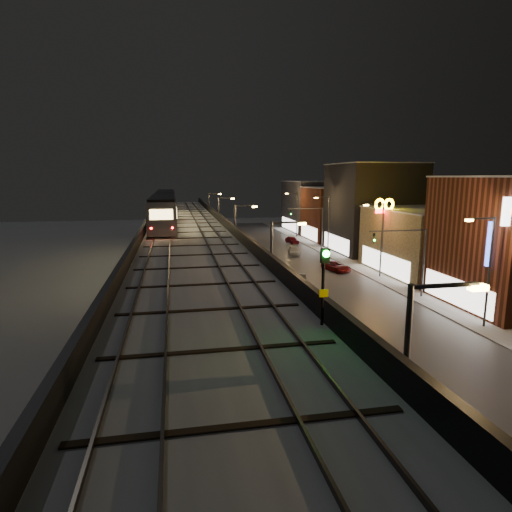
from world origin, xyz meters
TOP-DOWN VIEW (x-y plane):
  - ground at (0.00, 0.00)m, footprint 220.00×220.00m
  - road_surface at (7.50, 35.00)m, footprint 17.00×120.00m
  - sidewalk_right at (17.50, 35.00)m, footprint 4.00×120.00m
  - under_viaduct_pavement at (-6.00, 35.00)m, footprint 11.00×120.00m
  - elevated_viaduct at (-6.00, 31.84)m, footprint 9.00×100.00m
  - viaduct_trackbed at (-6.01, 31.97)m, footprint 8.40×100.00m
  - viaduct_parapet_streetside at (-1.65, 32.00)m, footprint 0.30×100.00m
  - viaduct_parapet_far at (-10.35, 32.00)m, footprint 0.30×100.00m
  - building_c at (23.99, 32.00)m, footprint 12.20×15.20m
  - building_d at (23.99, 48.00)m, footprint 12.20×13.20m
  - building_e at (23.99, 62.00)m, footprint 12.20×12.20m
  - building_f at (23.99, 76.00)m, footprint 12.20×16.20m
  - streetlight_left_0 at (-0.43, -5.00)m, footprint 2.57×0.28m
  - streetlight_left_1 at (-0.43, 13.00)m, footprint 2.57×0.28m
  - streetlight_right_1 at (16.73, 13.00)m, footprint 2.56×0.28m
  - streetlight_left_2 at (-0.43, 31.00)m, footprint 2.57×0.28m
  - streetlight_right_2 at (16.73, 31.00)m, footprint 2.56×0.28m
  - streetlight_left_3 at (-0.43, 49.00)m, footprint 2.57×0.28m
  - streetlight_right_3 at (16.73, 49.00)m, footprint 2.56×0.28m
  - streetlight_left_4 at (-0.43, 67.00)m, footprint 2.57×0.28m
  - streetlight_right_4 at (16.73, 67.00)m, footprint 2.56×0.28m
  - traffic_light_rig_a at (15.84, 22.00)m, footprint 6.10×0.34m
  - traffic_light_rig_b at (15.84, 52.00)m, footprint 6.10×0.34m
  - subway_train at (-8.50, 40.99)m, footprint 2.84×34.14m
  - rail_signal at (-2.10, -1.58)m, footprint 0.34×0.42m
  - car_taxi at (0.69, 17.73)m, footprint 2.71×4.25m
  - car_near_white at (6.20, 28.99)m, footprint 2.46×4.33m
  - car_mid_silver at (2.93, 32.86)m, footprint 2.78×5.30m
  - car_far_white at (3.75, 58.53)m, footprint 1.72×3.92m
  - car_onc_dark at (12.99, 35.02)m, footprint 3.30×4.83m
  - car_onc_white at (10.88, 47.36)m, footprint 2.50×4.50m
  - car_onc_red at (13.75, 58.85)m, footprint 2.05×3.90m
  - sign_mcdonalds at (18.00, 32.70)m, footprint 2.81×0.78m
  - sign_carwash at (18.50, 14.21)m, footprint 1.64×0.35m

SIDE VIEW (x-z plane):
  - ground at x=0.00m, z-range 0.00..0.00m
  - road_surface at x=7.50m, z-range 0.00..0.06m
  - under_viaduct_pavement at x=-6.00m, z-range 0.00..0.06m
  - sidewalk_right at x=17.50m, z-range 0.00..0.14m
  - car_onc_dark at x=12.99m, z-range 0.00..1.23m
  - car_onc_white at x=10.88m, z-range 0.00..1.23m
  - car_onc_red at x=13.75m, z-range 0.00..1.27m
  - car_far_white at x=3.75m, z-range 0.00..1.31m
  - car_taxi at x=0.69m, z-range 0.00..1.35m
  - car_near_white at x=6.20m, z-range 0.00..1.35m
  - car_mid_silver at x=2.93m, z-range 0.00..1.42m
  - building_c at x=23.99m, z-range 0.00..8.16m
  - traffic_light_rig_a at x=15.84m, z-range 1.00..8.00m
  - traffic_light_rig_b at x=15.84m, z-range 1.00..8.00m
  - building_e at x=23.99m, z-range 0.00..10.16m
  - streetlight_left_0 at x=-0.43m, z-range 0.74..9.74m
  - streetlight_left_1 at x=-0.43m, z-range 0.74..9.74m
  - streetlight_right_1 at x=16.73m, z-range 0.74..9.74m
  - streetlight_left_2 at x=-0.43m, z-range 0.74..9.74m
  - streetlight_right_2 at x=16.73m, z-range 0.74..9.74m
  - streetlight_left_3 at x=-0.43m, z-range 0.74..9.74m
  - streetlight_right_3 at x=16.73m, z-range 0.74..9.74m
  - streetlight_left_4 at x=-0.43m, z-range 0.74..9.74m
  - streetlight_right_4 at x=16.73m, z-range 0.74..9.74m
  - building_f at x=23.99m, z-range 0.00..11.16m
  - elevated_viaduct at x=-6.00m, z-range 2.47..8.77m
  - sign_carwash at x=18.50m, z-range 1.75..10.23m
  - viaduct_trackbed at x=-6.01m, z-range 6.23..6.55m
  - viaduct_parapet_streetside at x=-1.65m, z-range 6.30..7.40m
  - viaduct_parapet_far at x=-10.35m, z-range 6.30..7.40m
  - building_d at x=23.99m, z-range 0.00..14.16m
  - sign_mcdonalds at x=18.00m, z-range 2.89..12.37m
  - subway_train at x=-8.50m, z-range 6.61..9.99m
  - rail_signal at x=-2.10m, z-range 7.23..10.13m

